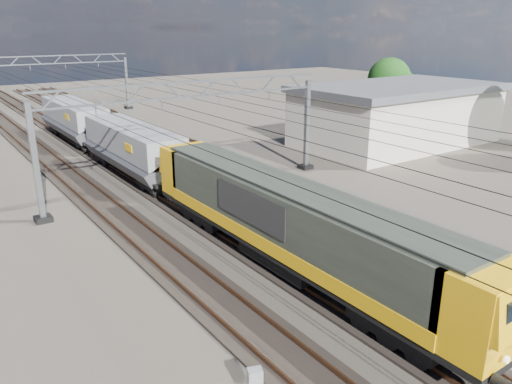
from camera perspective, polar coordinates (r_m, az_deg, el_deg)
ground at (r=29.79m, az=-3.30°, el=-1.83°), size 160.00×160.00×0.00m
track_outer_west at (r=27.32m, az=-14.08°, el=-4.13°), size 2.60×140.00×0.30m
track_loco at (r=28.84m, az=-6.69°, el=-2.48°), size 2.60×140.00×0.30m
track_inner_east at (r=30.80m, az=-0.14°, el=-0.98°), size 2.60×140.00×0.30m
track_outer_east at (r=33.13m, az=5.54°, el=0.34°), size 2.60×140.00×0.30m
catenary_gantry_mid at (r=32.09m, az=-7.23°, el=6.77°), size 19.90×0.90×7.11m
catenary_gantry_far at (r=65.81m, az=-22.47°, el=11.43°), size 19.90×0.90×7.11m
overhead_wires at (r=35.33m, az=-10.46°, el=10.70°), size 12.03×140.00×0.53m
locomotive at (r=21.55m, az=3.70°, el=-3.28°), size 2.76×21.10×3.62m
hopper_wagon_lead at (r=36.48m, az=-13.95°, el=5.08°), size 3.38×13.00×3.25m
hopper_wagon_mid at (r=49.78m, az=-20.05°, el=7.95°), size 3.38×13.00×3.25m
trackside_cabinet at (r=14.85m, az=-0.12°, el=-20.53°), size 0.49×0.43×1.23m
industrial_shed at (r=47.83m, az=15.78°, el=8.58°), size 18.60×10.60×5.40m
tree_far at (r=58.89m, az=15.32°, el=12.12°), size 5.27×4.87×7.13m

